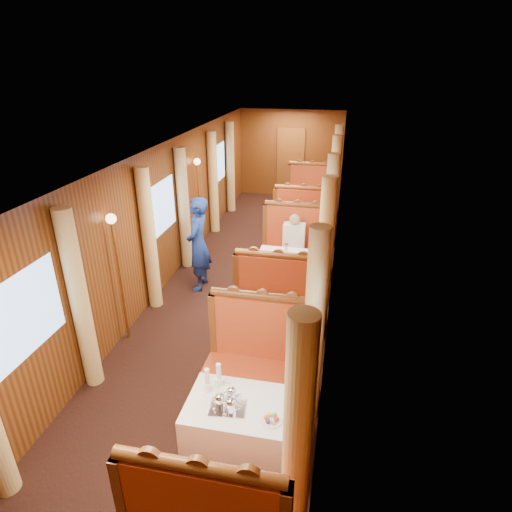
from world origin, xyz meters
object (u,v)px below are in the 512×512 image
(passenger, at_px, (294,239))
(table_near, at_px, (240,432))
(table_far, at_px, (307,211))
(table_mid, at_px, (287,275))
(banquette_far_fwd, at_px, (302,224))
(banquette_near_aft, at_px, (260,364))
(banquette_far_aft, at_px, (310,197))
(teapot_back, at_px, (232,396))
(rose_vase_mid, at_px, (286,247))
(banquette_mid_fwd, at_px, (279,303))
(steward, at_px, (198,244))
(banquette_mid_aft, at_px, (295,250))
(teapot_right, at_px, (231,408))
(teapot_left, at_px, (220,403))
(tea_tray, at_px, (228,407))
(fruit_plate, at_px, (271,420))
(rose_vase_far, at_px, (307,189))

(passenger, bearing_deg, table_near, -90.00)
(table_far, bearing_deg, table_mid, -90.00)
(banquette_far_fwd, bearing_deg, banquette_near_aft, -90.00)
(banquette_far_aft, bearing_deg, teapot_back, -90.63)
(table_far, relative_size, rose_vase_mid, 2.92)
(banquette_far_aft, bearing_deg, rose_vase_mid, -90.43)
(banquette_mid_fwd, distance_m, banquette_far_aft, 5.53)
(table_far, distance_m, steward, 3.91)
(banquette_mid_aft, height_order, rose_vase_mid, banquette_mid_aft)
(teapot_right, bearing_deg, teapot_left, 176.84)
(banquette_far_fwd, height_order, passenger, banquette_far_fwd)
(banquette_near_aft, xyz_separation_m, table_far, (0.00, 5.99, -0.05))
(table_mid, bearing_deg, banquette_far_aft, 90.00)
(table_mid, xyz_separation_m, passenger, (-0.00, 0.79, 0.37))
(teapot_left, height_order, steward, steward)
(teapot_back, bearing_deg, banquette_mid_fwd, 82.64)
(tea_tray, xyz_separation_m, teapot_right, (0.05, -0.06, 0.06))
(banquette_far_fwd, relative_size, rose_vase_mid, 3.72)
(banquette_near_aft, xyz_separation_m, rose_vase_mid, (-0.03, 2.46, 0.50))
(teapot_back, distance_m, fruit_plate, 0.46)
(table_near, relative_size, table_far, 1.00)
(banquette_mid_aft, xyz_separation_m, teapot_left, (-0.17, -4.61, 0.39))
(passenger, bearing_deg, steward, -152.16)
(banquette_far_fwd, bearing_deg, banquette_mid_aft, -90.00)
(banquette_far_aft, height_order, rose_vase_mid, banquette_far_aft)
(fruit_plate, bearing_deg, teapot_left, 173.65)
(table_mid, relative_size, teapot_right, 6.28)
(table_near, distance_m, steward, 3.82)
(banquette_mid_aft, relative_size, passenger, 1.76)
(teapot_right, bearing_deg, teapot_back, 117.47)
(tea_tray, distance_m, teapot_back, 0.12)
(teapot_back, bearing_deg, banquette_far_fwd, 83.84)
(banquette_mid_fwd, xyz_separation_m, steward, (-1.58, 0.97, 0.42))
(table_far, bearing_deg, passenger, -90.00)
(teapot_back, height_order, rose_vase_mid, rose_vase_mid)
(tea_tray, bearing_deg, steward, 112.72)
(rose_vase_far, relative_size, steward, 0.21)
(steward, bearing_deg, banquette_far_aft, 158.26)
(tea_tray, height_order, steward, steward)
(banquette_mid_aft, relative_size, teapot_back, 8.72)
(teapot_right, relative_size, fruit_plate, 0.84)
(banquette_far_aft, bearing_deg, banquette_mid_aft, -90.00)
(banquette_mid_fwd, relative_size, banquette_far_fwd, 1.00)
(banquette_far_aft, distance_m, passenger, 3.74)
(table_mid, distance_m, tea_tray, 3.60)
(banquette_mid_fwd, xyz_separation_m, banquette_mid_aft, (0.00, 2.03, 0.00))
(teapot_right, distance_m, fruit_plate, 0.39)
(banquette_near_aft, bearing_deg, table_mid, 90.00)
(table_near, distance_m, banquette_mid_fwd, 2.49)
(banquette_far_aft, relative_size, rose_vase_mid, 3.72)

